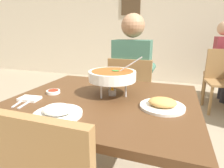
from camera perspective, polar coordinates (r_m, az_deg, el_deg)
name	(u,v)px	position (r m, az deg, el deg)	size (l,w,h in m)	color
cafe_rear_partition	(160,15)	(4.53, 14.70, 19.78)	(10.00, 0.10, 3.00)	beige
picture_frame_hung	(131,2)	(4.61, 5.85, 23.86)	(0.44, 0.03, 0.56)	#4C3823
dining_table_main	(104,114)	(1.20, -2.35, -9.33)	(1.11, 0.94, 0.75)	#51331C
chair_diner_main	(131,96)	(1.92, 5.89, -3.56)	(0.44, 0.44, 0.90)	olive
diner_main	(132,73)	(1.89, 6.32, 3.52)	(0.40, 0.45, 1.31)	#2D2D38
curry_bowl	(112,76)	(1.17, 0.10, 2.52)	(0.33, 0.30, 0.26)	silver
rice_plate	(58,112)	(0.95, -16.36, -8.19)	(0.24, 0.24, 0.06)	white
appetizer_plate	(162,104)	(1.04, 15.25, -6.07)	(0.24, 0.24, 0.06)	white
sauce_dish	(53,92)	(1.30, -17.63, -2.27)	(0.09, 0.09, 0.02)	white
napkin_folded	(30,99)	(1.23, -24.05, -4.13)	(0.12, 0.08, 0.02)	white
fork_utensil	(21,102)	(1.21, -26.31, -4.90)	(0.01, 0.17, 0.01)	silver
spoon_utensil	(28,103)	(1.18, -24.58, -5.26)	(0.01, 0.17, 0.01)	silver
chair_bg_corner	(222,76)	(3.18, 30.72, 2.04)	(0.49, 0.49, 0.90)	olive
patron_bg_left	(223,57)	(3.56, 30.97, 7.12)	(0.45, 0.40, 1.31)	#2D2D38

